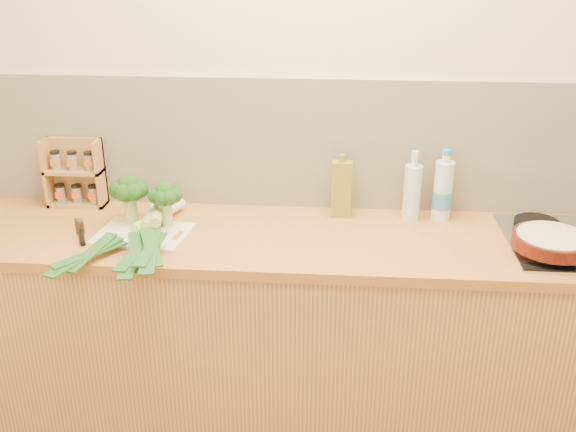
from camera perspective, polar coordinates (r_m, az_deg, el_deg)
name	(u,v)px	position (r m, az deg, el deg)	size (l,w,h in m)	color
room_shell	(315,145)	(2.62, 2.41, 6.32)	(3.50, 3.50, 3.50)	beige
counter	(309,335)	(2.67, 1.90, -10.52)	(3.20, 0.62, 0.90)	tan
chopping_board	(143,234)	(2.51, -12.74, -1.54)	(0.34, 0.25, 0.01)	silver
broccoli_left	(129,190)	(2.55, -13.93, 2.25)	(0.15, 0.15, 0.20)	#A3B66A
broccoli_right	(165,196)	(2.50, -10.86, 1.75)	(0.13, 0.13, 0.18)	#A3B66A
leek_front	(137,227)	(2.50, -13.24, -1.00)	(0.33, 0.69, 0.04)	white
leek_mid	(145,229)	(2.43, -12.62, -1.18)	(0.14, 0.64, 0.04)	white
leek_back	(155,224)	(2.42, -11.73, -0.72)	(0.18, 0.65, 0.04)	white
chefs_knife	(81,235)	(2.55, -17.90, -1.61)	(0.14, 0.26, 0.02)	silver
skillet	(553,241)	(2.44, 22.51, -2.06)	(0.39, 0.28, 0.05)	#46140B
spice_rack	(76,176)	(2.84, -18.33, 3.38)	(0.24, 0.10, 0.29)	#B3804C
oil_tin	(341,189)	(2.58, 4.77, 2.43)	(0.08, 0.05, 0.26)	olive
glass_bottle	(412,191)	(2.59, 10.98, 2.17)	(0.07, 0.07, 0.28)	silver
amber_bottle	(441,195)	(2.65, 13.41, 1.86)	(0.06, 0.06, 0.23)	brown
water_bottle	(443,193)	(2.62, 13.58, 2.03)	(0.08, 0.08, 0.27)	silver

